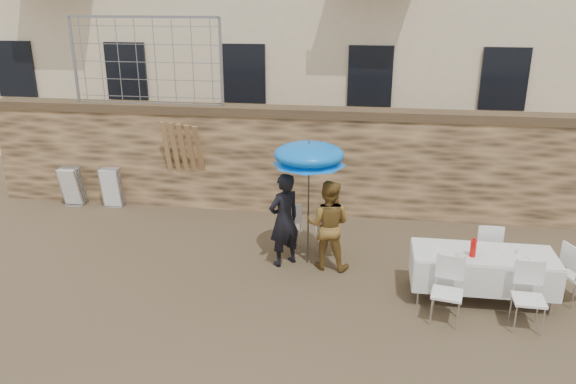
# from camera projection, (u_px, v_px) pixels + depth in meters

# --- Properties ---
(ground) EXTENTS (80.00, 80.00, 0.00)m
(ground) POSITION_uv_depth(u_px,v_px,m) (235.00, 342.00, 7.59)
(ground) COLOR brown
(ground) RESTS_ON ground
(stone_wall) EXTENTS (13.00, 0.50, 2.20)m
(stone_wall) POSITION_uv_depth(u_px,v_px,m) (289.00, 161.00, 11.88)
(stone_wall) COLOR olive
(stone_wall) RESTS_ON ground
(chain_link_fence) EXTENTS (3.20, 0.06, 1.80)m
(chain_link_fence) POSITION_uv_depth(u_px,v_px,m) (146.00, 62.00, 11.63)
(chain_link_fence) COLOR gray
(chain_link_fence) RESTS_ON stone_wall
(man_suit) EXTENTS (0.70, 0.70, 1.65)m
(man_suit) POSITION_uv_depth(u_px,v_px,m) (284.00, 220.00, 9.51)
(man_suit) COLOR black
(man_suit) RESTS_ON ground
(woman_dress) EXTENTS (0.83, 0.68, 1.56)m
(woman_dress) POSITION_uv_depth(u_px,v_px,m) (328.00, 225.00, 9.41)
(woman_dress) COLOR #AB7B34
(woman_dress) RESTS_ON ground
(umbrella) EXTENTS (1.21, 1.21, 2.02)m
(umbrella) POSITION_uv_depth(u_px,v_px,m) (309.00, 158.00, 9.18)
(umbrella) COLOR #3F3F44
(umbrella) RESTS_ON ground
(couple_chair_left) EXTENTS (0.60, 0.60, 0.96)m
(couple_chair_left) POSITION_uv_depth(u_px,v_px,m) (289.00, 226.00, 10.13)
(couple_chair_left) COLOR white
(couple_chair_left) RESTS_ON ground
(couple_chair_right) EXTENTS (0.54, 0.54, 0.96)m
(couple_chair_right) POSITION_uv_depth(u_px,v_px,m) (328.00, 228.00, 10.03)
(couple_chair_right) COLOR white
(couple_chair_right) RESTS_ON ground
(banquet_table) EXTENTS (2.10, 0.85, 0.78)m
(banquet_table) POSITION_uv_depth(u_px,v_px,m) (484.00, 256.00, 8.42)
(banquet_table) COLOR silver
(banquet_table) RESTS_ON ground
(soda_bottle) EXTENTS (0.09, 0.09, 0.26)m
(soda_bottle) POSITION_uv_depth(u_px,v_px,m) (473.00, 248.00, 8.25)
(soda_bottle) COLOR red
(soda_bottle) RESTS_ON banquet_table
(table_chair_front_left) EXTENTS (0.56, 0.56, 0.96)m
(table_chair_front_left) POSITION_uv_depth(u_px,v_px,m) (447.00, 292.00, 7.89)
(table_chair_front_left) COLOR white
(table_chair_front_left) RESTS_ON ground
(table_chair_front_right) EXTENTS (0.50, 0.50, 0.96)m
(table_chair_front_right) POSITION_uv_depth(u_px,v_px,m) (529.00, 298.00, 7.74)
(table_chair_front_right) COLOR white
(table_chair_front_right) RESTS_ON ground
(table_chair_back) EXTENTS (0.48, 0.48, 0.96)m
(table_chair_back) POSITION_uv_depth(u_px,v_px,m) (486.00, 249.00, 9.22)
(table_chair_back) COLOR white
(table_chair_back) RESTS_ON ground
(chair_stack_left) EXTENTS (0.46, 0.40, 0.92)m
(chair_stack_left) POSITION_uv_depth(u_px,v_px,m) (75.00, 184.00, 12.43)
(chair_stack_left) COLOR white
(chair_stack_left) RESTS_ON ground
(chair_stack_right) EXTENTS (0.46, 0.32, 0.92)m
(chair_stack_right) POSITION_uv_depth(u_px,v_px,m) (114.00, 186.00, 12.30)
(chair_stack_right) COLOR white
(chair_stack_right) RESTS_ON ground
(wood_planks) EXTENTS (0.70, 0.20, 2.00)m
(wood_planks) POSITION_uv_depth(u_px,v_px,m) (183.00, 165.00, 11.96)
(wood_planks) COLOR #A37749
(wood_planks) RESTS_ON ground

